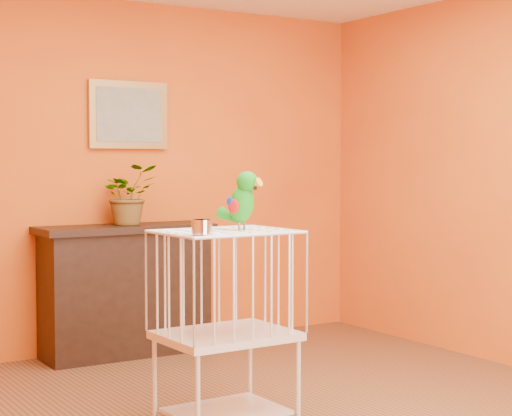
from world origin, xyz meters
TOP-DOWN VIEW (x-y plane):
  - room_shell at (0.00, 0.00)m, footprint 4.50×4.50m
  - console_cabinet at (-0.12, 2.03)m, footprint 1.27×0.46m
  - potted_plant at (-0.09, 2.06)m, footprint 0.40×0.44m
  - framed_picture at (0.00, 2.22)m, footprint 0.62×0.04m
  - birdcage at (-0.34, 0.17)m, footprint 0.69×0.54m
  - feed_cup at (-0.58, -0.01)m, footprint 0.10×0.10m
  - parrot at (-0.24, 0.18)m, footprint 0.19×0.28m

SIDE VIEW (x-z plane):
  - console_cabinet at x=-0.12m, z-range 0.00..0.95m
  - birdcage at x=-0.34m, z-range 0.02..1.06m
  - feed_cup at x=-0.58m, z-range 1.04..1.12m
  - potted_plant at x=-0.09m, z-range 0.95..1.29m
  - parrot at x=-0.24m, z-range 1.04..1.35m
  - room_shell at x=0.00m, z-range -0.67..3.83m
  - framed_picture at x=0.00m, z-range 1.50..2.00m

